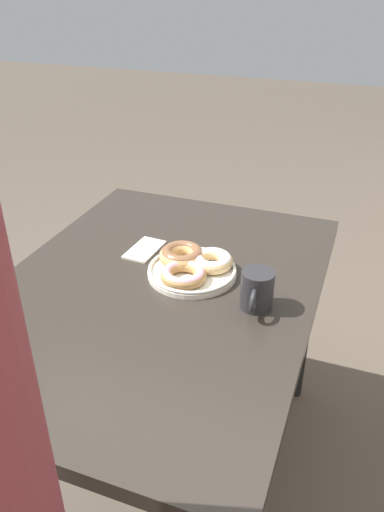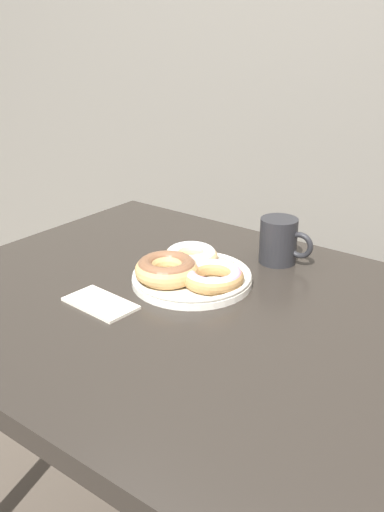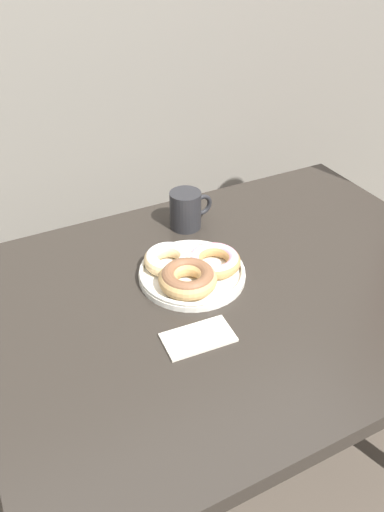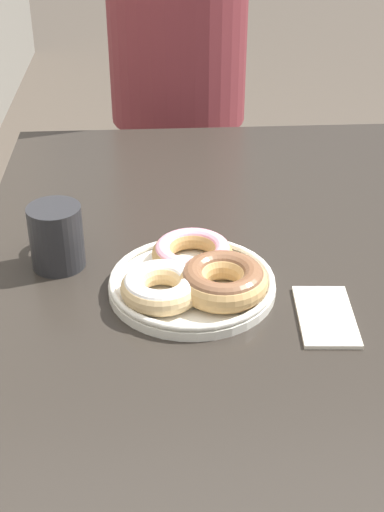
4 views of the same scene
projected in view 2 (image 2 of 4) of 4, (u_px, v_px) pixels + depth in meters
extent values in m
cube|color=#28231E|center=(204.00, 317.00, 1.08)|extent=(1.14, 0.84, 0.04)
cylinder|color=black|center=(139.00, 330.00, 1.78)|extent=(0.05, 0.05, 0.71)
cylinder|color=silver|center=(192.00, 280.00, 1.17)|extent=(0.25, 0.25, 0.01)
torus|color=silver|center=(192.00, 274.00, 1.17)|extent=(0.24, 0.24, 0.01)
torus|color=#B2844C|center=(213.00, 277.00, 1.13)|extent=(0.16, 0.16, 0.03)
torus|color=pink|center=(213.00, 274.00, 1.13)|extent=(0.15, 0.15, 0.03)
torus|color=#D6B27A|center=(191.00, 257.00, 1.22)|extent=(0.12, 0.12, 0.04)
torus|color=white|center=(191.00, 254.00, 1.21)|extent=(0.11, 0.11, 0.03)
torus|color=tan|center=(167.00, 270.00, 1.15)|extent=(0.16, 0.16, 0.04)
torus|color=brown|center=(167.00, 267.00, 1.14)|extent=(0.14, 0.14, 0.03)
cylinder|color=#232326|center=(280.00, 241.00, 1.25)|extent=(0.08, 0.08, 0.10)
cylinder|color=#382114|center=(281.00, 222.00, 1.24)|extent=(0.07, 0.07, 0.00)
torus|color=#232326|center=(300.00, 245.00, 1.23)|extent=(0.06, 0.02, 0.06)
cube|color=beige|center=(101.00, 303.00, 1.08)|extent=(0.15, 0.09, 0.01)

